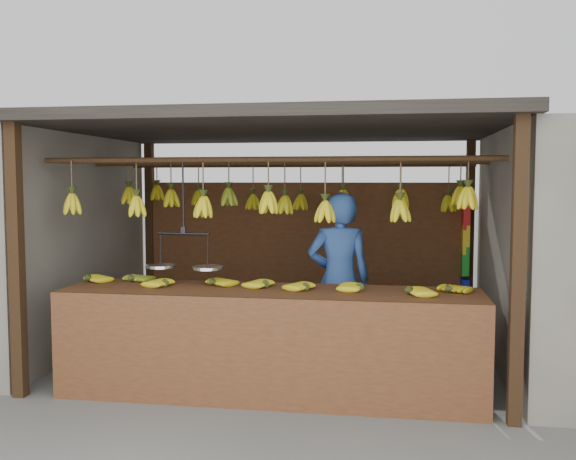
# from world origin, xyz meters

# --- Properties ---
(ground) EXTENTS (80.00, 80.00, 0.00)m
(ground) POSITION_xyz_m (0.00, 0.00, 0.00)
(ground) COLOR #5B5B57
(stall) EXTENTS (4.30, 3.30, 2.40)m
(stall) POSITION_xyz_m (0.00, 0.33, 1.97)
(stall) COLOR black
(stall) RESTS_ON ground
(counter) EXTENTS (3.60, 0.81, 0.96)m
(counter) POSITION_xyz_m (0.07, -1.23, 0.71)
(counter) COLOR #5A321B
(counter) RESTS_ON ground
(hanging_bananas) EXTENTS (3.62, 2.22, 0.40)m
(hanging_bananas) POSITION_xyz_m (0.01, -0.01, 1.61)
(hanging_bananas) COLOR gold
(hanging_bananas) RESTS_ON ground
(balance_scale) EXTENTS (0.70, 0.29, 0.95)m
(balance_scale) POSITION_xyz_m (-0.72, -1.00, 1.12)
(balance_scale) COLOR black
(balance_scale) RESTS_ON ground
(vendor) EXTENTS (0.69, 0.52, 1.71)m
(vendor) POSITION_xyz_m (0.58, -0.16, 0.85)
(vendor) COLOR #3359A5
(vendor) RESTS_ON ground
(bag_bundles) EXTENTS (0.08, 0.26, 1.26)m
(bag_bundles) POSITION_xyz_m (1.94, 1.35, 0.98)
(bag_bundles) COLOR red
(bag_bundles) RESTS_ON ground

